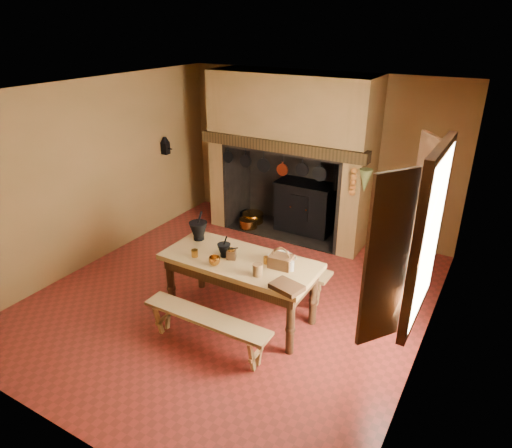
% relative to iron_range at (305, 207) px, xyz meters
% --- Properties ---
extents(floor, '(5.50, 5.50, 0.00)m').
position_rel_iron_range_xyz_m(floor, '(0.04, -2.45, -0.48)').
color(floor, maroon).
rests_on(floor, ground).
extents(ceiling, '(5.50, 5.50, 0.00)m').
position_rel_iron_range_xyz_m(ceiling, '(0.04, -2.45, 2.32)').
color(ceiling, silver).
rests_on(ceiling, back_wall).
extents(back_wall, '(5.00, 0.02, 2.80)m').
position_rel_iron_range_xyz_m(back_wall, '(0.04, 0.30, 0.92)').
color(back_wall, brown).
rests_on(back_wall, floor).
extents(wall_left, '(0.02, 5.50, 2.80)m').
position_rel_iron_range_xyz_m(wall_left, '(-2.46, -2.45, 0.92)').
color(wall_left, brown).
rests_on(wall_left, floor).
extents(wall_right, '(0.02, 5.50, 2.80)m').
position_rel_iron_range_xyz_m(wall_right, '(2.54, -2.45, 0.92)').
color(wall_right, brown).
rests_on(wall_right, floor).
extents(wall_front, '(5.00, 0.02, 2.80)m').
position_rel_iron_range_xyz_m(wall_front, '(0.04, -5.20, 0.92)').
color(wall_front, brown).
rests_on(wall_front, floor).
extents(chimney_breast, '(2.95, 0.96, 2.80)m').
position_rel_iron_range_xyz_m(chimney_breast, '(-0.26, -0.14, 1.33)').
color(chimney_breast, brown).
rests_on(chimney_breast, floor).
extents(iron_range, '(1.12, 0.55, 1.60)m').
position_rel_iron_range_xyz_m(iron_range, '(0.00, 0.00, 0.00)').
color(iron_range, black).
rests_on(iron_range, floor).
extents(hearth_pans, '(0.51, 0.62, 0.20)m').
position_rel_iron_range_xyz_m(hearth_pans, '(-1.01, -0.23, -0.39)').
color(hearth_pans, '#B37729').
rests_on(hearth_pans, floor).
extents(hanging_pans, '(1.92, 0.29, 0.27)m').
position_rel_iron_range_xyz_m(hanging_pans, '(-0.30, -0.64, 0.88)').
color(hanging_pans, black).
rests_on(hanging_pans, chimney_breast).
extents(onion_string, '(0.12, 0.10, 0.46)m').
position_rel_iron_range_xyz_m(onion_string, '(1.04, -0.66, 0.85)').
color(onion_string, '#994A1C').
rests_on(onion_string, chimney_breast).
extents(herb_bunch, '(0.20, 0.20, 0.35)m').
position_rel_iron_range_xyz_m(herb_bunch, '(1.22, -0.66, 0.90)').
color(herb_bunch, '#5A642F').
rests_on(herb_bunch, chimney_breast).
extents(window, '(0.39, 1.75, 1.76)m').
position_rel_iron_range_xyz_m(window, '(2.39, -2.85, 1.22)').
color(window, white).
rests_on(window, wall_right).
extents(wall_coffee_mill, '(0.23, 0.16, 0.31)m').
position_rel_iron_range_xyz_m(wall_coffee_mill, '(-2.38, -0.90, 1.03)').
color(wall_coffee_mill, black).
rests_on(wall_coffee_mill, wall_left).
extents(work_table, '(1.96, 0.87, 0.85)m').
position_rel_iron_range_xyz_m(work_table, '(0.37, -2.81, 0.23)').
color(work_table, '#A37D4B').
rests_on(work_table, floor).
extents(bench_front, '(1.62, 0.28, 0.46)m').
position_rel_iron_range_xyz_m(bench_front, '(0.37, -3.55, -0.14)').
color(bench_front, '#A37D4B').
rests_on(bench_front, floor).
extents(bench_back, '(1.87, 0.33, 0.53)m').
position_rel_iron_range_xyz_m(bench_back, '(0.37, -2.14, -0.09)').
color(bench_back, '#A37D4B').
rests_on(bench_back, floor).
extents(mortar_large, '(0.25, 0.25, 0.42)m').
position_rel_iron_range_xyz_m(mortar_large, '(-0.40, -2.61, 0.50)').
color(mortar_large, black).
rests_on(mortar_large, work_table).
extents(mortar_small, '(0.17, 0.17, 0.29)m').
position_rel_iron_range_xyz_m(mortar_small, '(0.16, -2.84, 0.46)').
color(mortar_small, black).
rests_on(mortar_small, work_table).
extents(coffee_grinder, '(0.16, 0.14, 0.17)m').
position_rel_iron_range_xyz_m(coffee_grinder, '(0.27, -2.85, 0.43)').
color(coffee_grinder, '#372011').
rests_on(coffee_grinder, work_table).
extents(brass_mug_a, '(0.09, 0.09, 0.09)m').
position_rel_iron_range_xyz_m(brass_mug_a, '(-0.15, -3.03, 0.41)').
color(brass_mug_a, '#B37729').
rests_on(brass_mug_a, work_table).
extents(brass_mug_b, '(0.09, 0.09, 0.09)m').
position_rel_iron_range_xyz_m(brass_mug_b, '(0.71, -2.74, 0.41)').
color(brass_mug_b, '#B37729').
rests_on(brass_mug_b, work_table).
extents(mixing_bowl, '(0.44, 0.44, 0.08)m').
position_rel_iron_range_xyz_m(mixing_bowl, '(0.86, -2.63, 0.41)').
color(mixing_bowl, '#B7AF8D').
rests_on(mixing_bowl, work_table).
extents(stoneware_crock, '(0.13, 0.13, 0.15)m').
position_rel_iron_range_xyz_m(stoneware_crock, '(0.76, -3.04, 0.44)').
color(stoneware_crock, brown).
rests_on(stoneware_crock, work_table).
extents(glass_jar, '(0.09, 0.09, 0.12)m').
position_rel_iron_range_xyz_m(glass_jar, '(1.04, -2.74, 0.43)').
color(glass_jar, beige).
rests_on(glass_jar, work_table).
extents(wicker_basket, '(0.29, 0.22, 0.26)m').
position_rel_iron_range_xyz_m(wicker_basket, '(0.90, -2.73, 0.45)').
color(wicker_basket, '#452914').
rests_on(wicker_basket, work_table).
extents(wooden_tray, '(0.39, 0.32, 0.06)m').
position_rel_iron_range_xyz_m(wooden_tray, '(1.18, -3.13, 0.39)').
color(wooden_tray, '#372011').
rests_on(wooden_tray, work_table).
extents(brass_cup, '(0.18, 0.18, 0.11)m').
position_rel_iron_range_xyz_m(brass_cup, '(0.18, -3.08, 0.42)').
color(brass_cup, '#B37729').
rests_on(brass_cup, work_table).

